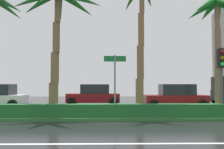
{
  "coord_description": "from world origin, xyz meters",
  "views": [
    {
      "loc": [
        0.41,
        -4.74,
        1.65
      ],
      "look_at": [
        0.69,
        12.33,
        2.42
      ],
      "focal_mm": 38.0,
      "sensor_mm": 36.0,
      "label": 1
    }
  ],
  "objects_px": {
    "palm_tree_centre_left": "(58,9)",
    "palm_tree_centre_right": "(217,15)",
    "traffic_signal_median_right": "(221,68)",
    "street_name_sign": "(115,77)",
    "car_in_traffic_third": "(175,97)",
    "car_in_traffic_second": "(94,95)"
  },
  "relations": [
    {
      "from": "palm_tree_centre_left",
      "to": "palm_tree_centre_right",
      "type": "height_order",
      "value": "palm_tree_centre_left"
    },
    {
      "from": "palm_tree_centre_right",
      "to": "traffic_signal_median_right",
      "type": "distance_m",
      "value": 3.77
    },
    {
      "from": "palm_tree_centre_right",
      "to": "street_name_sign",
      "type": "xyz_separation_m",
      "value": [
        -5.96,
        -1.65,
        -3.6
      ]
    },
    {
      "from": "palm_tree_centre_left",
      "to": "car_in_traffic_third",
      "type": "height_order",
      "value": "palm_tree_centre_left"
    },
    {
      "from": "car_in_traffic_second",
      "to": "street_name_sign",
      "type": "bearing_deg",
      "value": 100.81
    },
    {
      "from": "street_name_sign",
      "to": "car_in_traffic_second",
      "type": "bearing_deg",
      "value": 100.81
    },
    {
      "from": "traffic_signal_median_right",
      "to": "car_in_traffic_second",
      "type": "distance_m",
      "value": 10.69
    },
    {
      "from": "palm_tree_centre_right",
      "to": "car_in_traffic_second",
      "type": "height_order",
      "value": "palm_tree_centre_right"
    },
    {
      "from": "traffic_signal_median_right",
      "to": "car_in_traffic_third",
      "type": "xyz_separation_m",
      "value": [
        -0.81,
        5.18,
        -1.65
      ]
    },
    {
      "from": "palm_tree_centre_right",
      "to": "street_name_sign",
      "type": "relative_size",
      "value": 2.3
    },
    {
      "from": "car_in_traffic_second",
      "to": "palm_tree_centre_left",
      "type": "bearing_deg",
      "value": 77.68
    },
    {
      "from": "traffic_signal_median_right",
      "to": "car_in_traffic_third",
      "type": "bearing_deg",
      "value": 98.93
    },
    {
      "from": "car_in_traffic_third",
      "to": "palm_tree_centre_right",
      "type": "bearing_deg",
      "value": 114.7
    },
    {
      "from": "palm_tree_centre_right",
      "to": "palm_tree_centre_left",
      "type": "bearing_deg",
      "value": -175.16
    },
    {
      "from": "palm_tree_centre_right",
      "to": "car_in_traffic_second",
      "type": "xyz_separation_m",
      "value": [
        -7.47,
        6.27,
        -4.85
      ]
    },
    {
      "from": "traffic_signal_median_right",
      "to": "street_name_sign",
      "type": "xyz_separation_m",
      "value": [
        -5.24,
        0.2,
        -0.4
      ]
    },
    {
      "from": "palm_tree_centre_left",
      "to": "street_name_sign",
      "type": "height_order",
      "value": "palm_tree_centre_left"
    },
    {
      "from": "street_name_sign",
      "to": "palm_tree_centre_right",
      "type": "bearing_deg",
      "value": 15.46
    },
    {
      "from": "palm_tree_centre_right",
      "to": "traffic_signal_median_right",
      "type": "xyz_separation_m",
      "value": [
        -0.72,
        -1.85,
        -3.2
      ]
    },
    {
      "from": "traffic_signal_median_right",
      "to": "palm_tree_centre_left",
      "type": "bearing_deg",
      "value": 172.54
    },
    {
      "from": "palm_tree_centre_left",
      "to": "car_in_traffic_second",
      "type": "xyz_separation_m",
      "value": [
        1.54,
        7.03,
        -4.96
      ]
    },
    {
      "from": "palm_tree_centre_right",
      "to": "car_in_traffic_third",
      "type": "bearing_deg",
      "value": 114.7
    }
  ]
}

